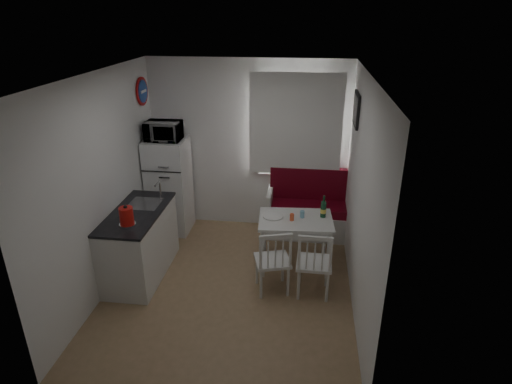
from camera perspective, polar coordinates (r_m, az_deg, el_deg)
floor at (r=5.55m, az=-3.46°, el=-12.39°), size 3.00×3.50×0.02m
ceiling at (r=4.55m, az=-4.27°, el=15.24°), size 3.00×3.50×0.02m
wall_back at (r=6.52m, az=-0.97°, el=6.09°), size 3.00×0.02×2.60m
wall_front at (r=3.41m, az=-9.35°, el=-11.62°), size 3.00×0.02×2.60m
wall_left at (r=5.38m, az=-19.72°, el=0.81°), size 0.02×3.50×2.60m
wall_right at (r=4.86m, az=13.82°, el=-0.84°), size 0.02×3.50×2.60m
window at (r=6.35m, az=5.31°, el=8.55°), size 1.22×0.06×1.47m
curtain at (r=6.27m, az=5.30°, el=8.83°), size 1.35×0.02×1.50m
kitchen_counter at (r=5.74m, az=-15.22°, el=-6.53°), size 0.62×1.32×1.16m
wall_sign at (r=6.41m, az=-14.88°, el=12.85°), size 0.03×0.40×0.40m
picture_frame at (r=5.67m, az=13.20°, el=10.68°), size 0.04×0.52×0.42m
bench at (r=6.60m, az=7.65°, el=-2.91°), size 1.42×0.55×1.02m
dining_table at (r=5.63m, az=5.30°, el=-4.30°), size 1.00×0.73×0.72m
chair_left at (r=5.11m, az=2.14°, el=-8.53°), size 0.50×0.49×0.47m
chair_right at (r=5.10m, az=7.81°, el=-8.75°), size 0.42×0.40×0.47m
fridge at (r=6.66m, az=-11.47°, el=0.81°), size 0.59×0.59×1.47m
microwave at (r=6.34m, az=-12.24°, el=7.96°), size 0.50×0.34×0.28m
kettle at (r=5.16m, az=-16.88°, el=-3.10°), size 0.19×0.19×0.26m
wine_bottle at (r=5.62m, az=8.99°, el=-1.92°), size 0.08×0.08×0.30m
drinking_glass_orange at (r=5.53m, az=4.81°, el=-3.36°), size 0.05×0.05×0.09m
drinking_glass_blue at (r=5.61m, az=6.18°, el=-2.96°), size 0.06×0.06×0.09m
plate at (r=5.62m, az=2.28°, el=-3.23°), size 0.27×0.27×0.02m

